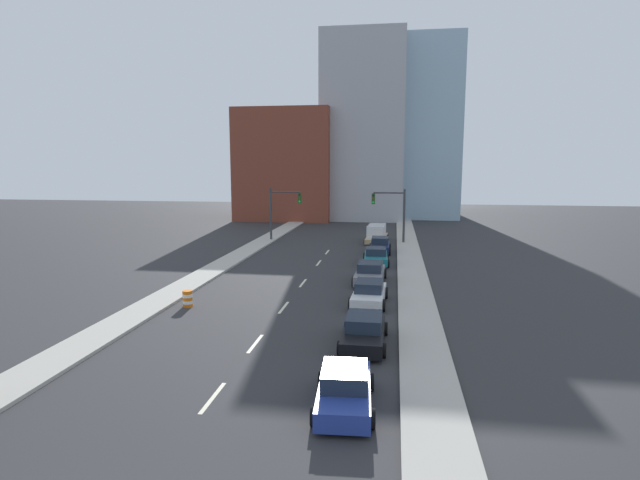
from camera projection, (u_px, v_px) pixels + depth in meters
sidewalk_left at (274, 235)px, 57.79m from camera, size 2.16×97.29×0.16m
sidewalk_right at (407, 238)px, 55.58m from camera, size 2.16×97.29×0.16m
lane_stripe_at_9m at (213, 398)px, 17.45m from camera, size 0.16×2.40×0.01m
lane_stripe_at_14m at (255, 343)px, 22.75m from camera, size 0.16×2.40×0.01m
lane_stripe_at_20m at (284, 307)px, 28.54m from camera, size 0.16×2.40×0.01m
lane_stripe_at_26m at (303, 283)px, 34.48m from camera, size 0.16×2.40×0.01m
lane_stripe_at_33m at (319, 263)px, 41.57m from camera, size 0.16×2.40×0.01m
lane_stripe_at_39m at (327, 252)px, 46.82m from camera, size 0.16×2.40×0.01m
building_brick_left at (290, 165)px, 77.58m from camera, size 14.00×16.00×16.20m
building_office_center at (365, 131)px, 79.04m from camera, size 12.00×20.00×26.91m
building_glass_right at (415, 132)px, 81.79m from camera, size 13.00×20.00×26.97m
traffic_signal_left at (280, 207)px, 53.22m from camera, size 3.47×0.35×5.66m
traffic_signal_right at (394, 209)px, 51.44m from camera, size 3.47×0.35×5.66m
traffic_barrel at (188, 299)px, 28.63m from camera, size 0.56×0.56×0.95m
sedan_blue at (345, 389)px, 16.70m from camera, size 2.20×4.32×1.38m
sedan_black at (364, 331)px, 22.58m from camera, size 2.10×4.67×1.37m
sedan_white at (369, 293)px, 29.22m from camera, size 2.17×4.59×1.37m
sedan_gray at (370, 273)px, 34.55m from camera, size 2.25×4.80×1.44m
sedan_teal at (376, 257)px, 40.97m from camera, size 2.26×4.43×1.39m
sedan_navy at (380, 246)px, 46.29m from camera, size 2.01×4.43×1.48m
box_truck_tan at (377, 234)px, 52.54m from camera, size 2.47×5.82×1.89m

